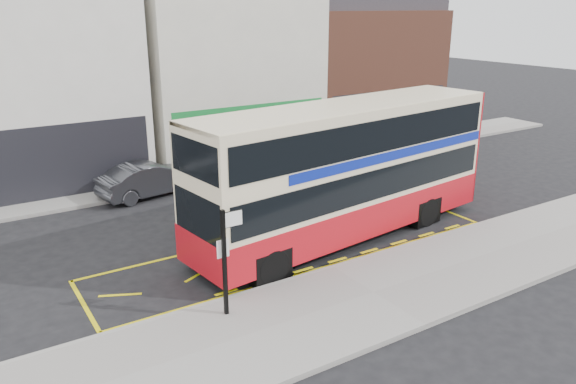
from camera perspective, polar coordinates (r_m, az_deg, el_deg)
ground at (r=17.82m, az=3.80°, el=-7.53°), size 120.00×120.00×0.00m
pavement at (r=16.20m, az=8.66°, el=-10.24°), size 40.00×4.00×0.15m
kerb at (r=17.52m, az=4.53°, el=-7.75°), size 40.00×0.15×0.15m
far_pavement at (r=26.84m, az=-10.10°, el=1.46°), size 50.00×3.00×0.15m
road_markings at (r=19.00m, az=0.96°, el=-5.74°), size 14.00×3.40×0.01m
terrace_left at (r=28.27m, az=-24.53°, el=11.84°), size 8.00×8.01×11.80m
terrace_green_shop at (r=30.88m, az=-7.41°, el=13.27°), size 9.00×8.01×11.30m
terrace_right at (r=35.66m, az=6.17°, el=13.19°), size 9.00×8.01×10.30m
double_decker_bus at (r=19.30m, az=5.98°, el=2.34°), size 11.99×4.11×4.69m
bus_stop_post at (r=14.29m, az=-6.30°, el=-6.07°), size 0.72×0.12×2.88m
car_grey at (r=24.70m, az=-13.80°, el=1.31°), size 4.65×2.32×1.46m
car_white at (r=28.54m, az=5.16°, el=3.83°), size 4.32×1.89×1.23m
street_tree_right at (r=30.60m, az=2.30°, el=11.33°), size 2.71×2.71×5.86m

